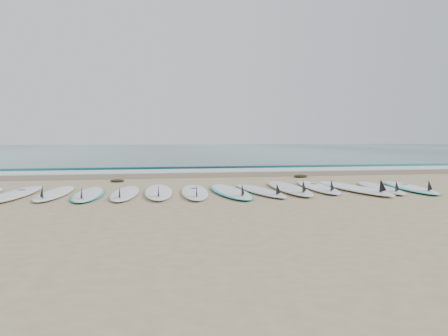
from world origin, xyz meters
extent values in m
plane|color=tan|center=(0.00, 0.00, 0.00)|extent=(120.00, 120.00, 0.00)
cube|color=#1C5C62|center=(0.00, 32.50, 0.01)|extent=(120.00, 55.00, 0.03)
cube|color=#70614A|center=(0.00, 4.10, 0.01)|extent=(120.00, 1.80, 0.01)
cube|color=silver|center=(0.00, 5.50, 0.02)|extent=(120.00, 1.40, 0.04)
cube|color=#1C5C62|center=(0.00, 7.00, 0.05)|extent=(120.00, 1.00, 0.10)
ellipsoid|color=white|center=(-3.70, 0.16, 0.04)|extent=(0.70, 2.60, 0.08)
cylinder|color=navy|center=(-3.68, 0.40, 0.09)|extent=(0.16, 0.16, 0.01)
ellipsoid|color=white|center=(-3.00, 0.12, 0.04)|extent=(0.63, 2.42, 0.08)
cone|color=black|center=(-3.05, -0.75, 0.18)|extent=(0.22, 0.27, 0.26)
ellipsoid|color=white|center=(-2.36, -0.08, 0.04)|extent=(0.50, 2.30, 0.07)
ellipsoid|color=#17BAB9|center=(-2.36, -0.08, 0.03)|extent=(0.58, 2.31, 0.05)
cone|color=black|center=(-2.37, -0.92, 0.17)|extent=(0.20, 0.25, 0.24)
ellipsoid|color=white|center=(-1.67, -0.09, 0.04)|extent=(0.65, 2.40, 0.08)
cone|color=black|center=(-1.73, -0.96, 0.18)|extent=(0.22, 0.27, 0.25)
ellipsoid|color=white|center=(-1.03, 0.01, 0.04)|extent=(0.62, 2.59, 0.08)
cone|color=black|center=(-1.06, -0.94, 0.20)|extent=(0.23, 0.28, 0.27)
ellipsoid|color=white|center=(-0.33, -0.16, 0.04)|extent=(0.69, 2.50, 0.08)
cone|color=black|center=(-0.40, -1.06, 0.19)|extent=(0.23, 0.28, 0.26)
cylinder|color=navy|center=(-0.32, 0.07, 0.08)|extent=(0.15, 0.15, 0.01)
ellipsoid|color=white|center=(0.37, -0.20, 0.04)|extent=(0.64, 2.57, 0.08)
ellipsoid|color=#17BAB9|center=(0.37, -0.20, 0.04)|extent=(0.73, 2.60, 0.06)
cone|color=black|center=(0.41, -1.13, 0.19)|extent=(0.23, 0.28, 0.27)
ellipsoid|color=white|center=(0.98, -0.17, 0.04)|extent=(0.80, 2.42, 0.08)
cone|color=black|center=(1.10, -1.04, 0.18)|extent=(0.23, 0.28, 0.25)
ellipsoid|color=silver|center=(1.69, 0.09, 0.05)|extent=(0.71, 2.81, 0.09)
cone|color=black|center=(1.64, -0.93, 0.21)|extent=(0.25, 0.31, 0.30)
ellipsoid|color=white|center=(2.37, 0.20, 0.04)|extent=(0.78, 2.63, 0.08)
cone|color=black|center=(2.29, -0.74, 0.20)|extent=(0.24, 0.30, 0.28)
cylinder|color=navy|center=(2.40, 0.44, 0.09)|extent=(0.16, 0.16, 0.01)
ellipsoid|color=white|center=(3.02, -0.14, 0.05)|extent=(0.82, 2.85, 0.09)
cone|color=black|center=(3.10, -1.16, 0.21)|extent=(0.26, 0.32, 0.30)
ellipsoid|color=white|center=(3.65, -0.14, 0.04)|extent=(0.90, 2.49, 0.08)
cone|color=black|center=(3.51, -1.02, 0.18)|extent=(0.25, 0.29, 0.26)
ellipsoid|color=white|center=(4.32, -0.19, 0.04)|extent=(0.93, 2.53, 0.08)
ellipsoid|color=#17BAB9|center=(4.32, -0.19, 0.04)|extent=(1.02, 2.56, 0.06)
cone|color=black|center=(4.16, -1.08, 0.19)|extent=(0.25, 0.30, 0.26)
cylinder|color=navy|center=(4.36, 0.04, 0.08)|extent=(0.17, 0.17, 0.01)
ellipsoid|color=black|center=(-1.98, 2.47, 0.03)|extent=(0.36, 0.28, 0.07)
ellipsoid|color=black|center=(2.99, 2.86, 0.04)|extent=(0.40, 0.31, 0.08)
camera|label=1|loc=(-1.30, -8.68, 1.11)|focal=35.00mm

